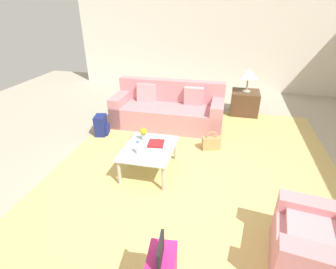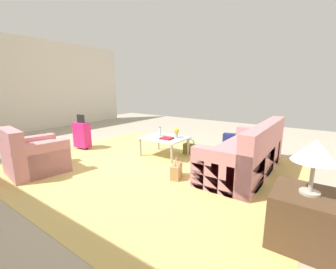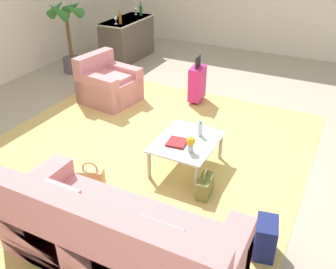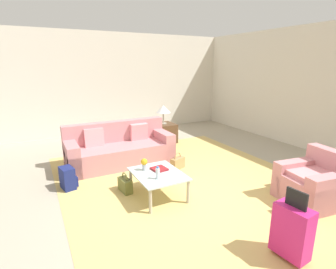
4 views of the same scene
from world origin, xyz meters
TOP-DOWN VIEW (x-y plane):
  - ground_plane at (0.00, 0.00)m, footprint 12.00×12.00m
  - wall_left at (-5.06, 0.00)m, footprint 0.12×8.00m
  - area_rug at (-0.60, 0.20)m, footprint 5.20×4.40m
  - couch at (-2.20, -0.60)m, footprint 0.91×2.27m
  - armchair at (0.91, 1.66)m, footprint 0.96×1.00m
  - coffee_table at (-0.40, -0.50)m, footprint 0.94×0.75m
  - water_bottle at (-0.20, -0.60)m, footprint 0.06×0.06m
  - coffee_table_book at (-0.52, -0.42)m, footprint 0.27×0.26m
  - flower_vase at (-0.62, -0.65)m, footprint 0.11×0.11m
  - side_table at (-3.20, 1.00)m, footprint 0.62×0.62m
  - table_lamp at (-3.20, 1.00)m, footprint 0.40×0.40m
  - handbag_tan at (-1.29, 0.38)m, footprint 0.24×0.35m
  - handbag_olive at (-0.81, -0.94)m, footprint 0.33×0.17m
  - backpack_navy at (-1.40, -1.79)m, footprint 0.33×0.30m

SIDE VIEW (x-z plane):
  - ground_plane at x=0.00m, z-range 0.00..0.00m
  - area_rug at x=-0.60m, z-range 0.00..0.01m
  - handbag_tan at x=-1.29m, z-range -0.05..0.31m
  - handbag_olive at x=-0.81m, z-range -0.05..0.31m
  - backpack_navy at x=-1.40m, z-range -0.01..0.39m
  - side_table at x=-3.20m, z-range 0.00..0.53m
  - armchair at x=0.91m, z-range -0.12..0.71m
  - couch at x=-2.20m, z-range -0.14..0.77m
  - coffee_table at x=-0.40m, z-range 0.16..0.58m
  - coffee_table_book at x=-0.52m, z-range 0.42..0.45m
  - water_bottle at x=-0.20m, z-range 0.41..0.62m
  - flower_vase at x=-0.62m, z-range 0.44..0.65m
  - table_lamp at x=-3.20m, z-range 0.68..1.20m
  - wall_left at x=-5.06m, z-range 0.00..3.10m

